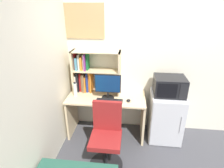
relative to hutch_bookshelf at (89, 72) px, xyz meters
The scene contains 12 objects.
wall_back 1.64m from the hutch_bookshelf, ahead, with size 6.40×0.04×2.60m, color silver.
wall_left 1.54m from the hutch_bookshelf, 105.17° to the right, with size 0.04×4.40×2.60m, color silver.
desk 0.70m from the hutch_bookshelf, 29.57° to the right, with size 1.32×0.62×0.76m.
hutch_bookshelf is the anchor object (origin of this frame).
monitor 0.46m from the hutch_bookshelf, 33.86° to the right, with size 0.43×0.21×0.42m.
keyboard 0.63m from the hutch_bookshelf, 40.91° to the right, with size 0.43×0.12×0.02m, color black.
computer_mouse 0.85m from the hutch_bookshelf, 24.45° to the right, with size 0.06×0.08×0.04m, color black.
water_bottle 0.38m from the hutch_bookshelf, 131.26° to the right, with size 0.06×0.06×0.25m.
mini_fridge 1.53m from the hutch_bookshelf, ahead, with size 0.54×0.57×0.85m.
microwave 1.37m from the hutch_bookshelf, ahead, with size 0.49×0.40×0.30m.
desk_chair 1.19m from the hutch_bookshelf, 64.46° to the right, with size 0.49×0.49×0.98m.
wall_corkboard 0.84m from the hutch_bookshelf, 116.04° to the left, with size 0.65×0.02×0.55m, color tan.
Camera 1 is at (-0.49, -3.02, 2.19)m, focal length 29.02 mm.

